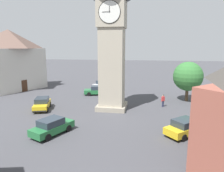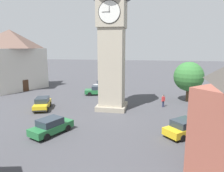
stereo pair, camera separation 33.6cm
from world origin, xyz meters
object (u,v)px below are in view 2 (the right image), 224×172
car_black_far (97,90)px  building_corner_back (12,59)px  car_white_side (42,103)px  pedestrian (163,100)px  clock_tower (112,21)px  car_silver_kerb (185,127)px  tree (189,77)px  car_blue_kerb (104,84)px  car_red_corner (51,126)px

car_black_far → building_corner_back: size_ratio=0.34×
car_white_side → building_corner_back: (12.05, -11.08, 4.92)m
pedestrian → clock_tower: bearing=16.4°
pedestrian → car_white_side: bearing=14.1°
clock_tower → pedestrian: size_ratio=11.29×
car_silver_kerb → building_corner_back: 33.58m
clock_tower → car_white_side: bearing=12.2°
clock_tower → tree: bearing=-151.2°
car_blue_kerb → building_corner_back: bearing=13.3°
building_corner_back → pedestrian: bearing=165.4°
car_white_side → tree: tree is taller
clock_tower → pedestrian: clock_tower is taller
car_red_corner → car_black_far: size_ratio=1.01×
tree → car_black_far: bearing=-6.6°
clock_tower → car_red_corner: 14.30m
car_silver_kerb → pedestrian: size_ratio=2.48×
clock_tower → car_white_side: size_ratio=4.29×
car_red_corner → car_black_far: same height
car_silver_kerb → car_black_far: (11.97, -14.37, 0.00)m
car_silver_kerb → building_corner_back: building_corner_back is taller
car_white_side → car_black_far: 10.51m
tree → building_corner_back: bearing=-6.4°
clock_tower → tree: 13.91m
car_black_far → pedestrian: 11.84m
car_red_corner → car_blue_kerb: bearing=-89.9°
car_blue_kerb → tree: size_ratio=0.74×
car_blue_kerb → car_black_far: size_ratio=0.98×
car_red_corner → car_black_far: (-0.16, -16.31, 0.00)m
car_blue_kerb → building_corner_back: size_ratio=0.33×
car_silver_kerb → car_red_corner: size_ratio=0.94×
tree → building_corner_back: building_corner_back is taller
car_silver_kerb → car_black_far: bearing=-50.2°
car_blue_kerb → car_silver_kerb: (-12.18, 20.18, 0.00)m
car_white_side → tree: size_ratio=0.76×
clock_tower → pedestrian: (-6.65, -1.96, -10.11)m
car_blue_kerb → car_red_corner: bearing=90.1°
car_black_far → car_red_corner: bearing=89.4°
car_silver_kerb → tree: bearing=-100.0°
car_blue_kerb → pedestrian: 15.51m
pedestrian → car_silver_kerb: bearing=99.0°
car_silver_kerb → car_red_corner: same height
car_blue_kerb → car_silver_kerb: 23.57m
car_red_corner → building_corner_back: building_corner_back is taller
pedestrian → building_corner_back: size_ratio=0.13×
car_white_side → car_black_far: size_ratio=1.01×
car_white_side → pedestrian: 16.01m
car_red_corner → car_black_far: 16.31m
car_red_corner → tree: size_ratio=0.76×
car_silver_kerb → car_red_corner: (12.13, 1.94, 0.00)m
car_white_side → pedestrian: size_ratio=2.63×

